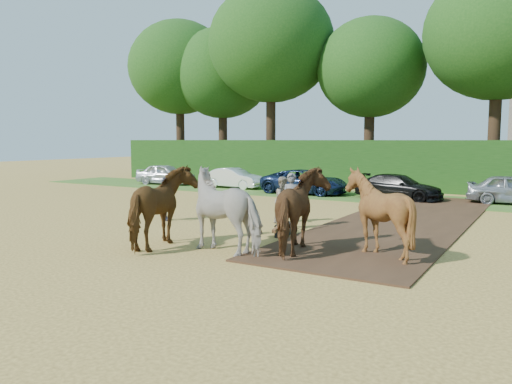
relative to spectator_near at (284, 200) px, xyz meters
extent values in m
plane|color=gold|center=(2.24, -4.44, -0.85)|extent=(120.00, 120.00, 0.00)
cube|color=#472D1C|center=(3.74, 2.56, -0.82)|extent=(4.50, 17.00, 0.05)
cube|color=#38601E|center=(2.24, 9.56, -0.83)|extent=(50.00, 5.00, 0.03)
cube|color=#14380F|center=(2.24, 14.06, 0.65)|extent=(46.00, 1.60, 3.00)
imported|color=tan|center=(0.00, 0.00, 0.00)|extent=(0.84, 0.96, 1.69)
imported|color=#292B37|center=(-4.04, -1.83, -0.03)|extent=(0.71, 1.04, 1.64)
imported|color=brown|center=(-0.98, -5.46, 0.29)|extent=(1.92, 2.93, 2.28)
imported|color=#BAB3A7|center=(0.86, -4.77, 0.29)|extent=(2.70, 2.48, 2.28)
imported|color=brown|center=(2.69, -4.08, 0.29)|extent=(1.92, 2.93, 2.28)
imported|color=brown|center=(4.53, -3.39, 0.29)|extent=(2.34, 2.49, 2.28)
cube|color=black|center=(1.13, -2.16, -0.66)|extent=(0.63, 1.04, 0.38)
cube|color=brown|center=(1.31, -2.78, -0.47)|extent=(0.52, 1.49, 0.11)
cylinder|color=brown|center=(0.74, -1.65, -0.25)|extent=(0.50, 1.04, 0.80)
cylinder|color=brown|center=(1.20, -1.52, -0.25)|extent=(0.21, 1.10, 0.80)
imported|color=gray|center=(0.78, -0.90, 0.11)|extent=(0.79, 0.63, 1.90)
imported|color=silver|center=(-14.08, 9.75, -0.15)|extent=(4.30, 2.20, 1.40)
imported|color=white|center=(-8.68, 9.94, -0.21)|extent=(3.90, 1.47, 1.27)
imported|color=#172548|center=(-3.48, 9.19, -0.16)|extent=(4.92, 2.29, 1.36)
imported|color=black|center=(1.72, 9.22, -0.21)|extent=(4.62, 2.39, 1.28)
cylinder|color=#382616|center=(-18.76, 17.06, 2.08)|extent=(0.70, 0.70, 5.85)
ellipsoid|color=#163F11|center=(-18.76, 17.06, 8.15)|extent=(8.40, 8.40, 7.73)
cylinder|color=#382616|center=(-14.76, 17.56, 1.85)|extent=(0.70, 0.70, 5.40)
ellipsoid|color=#163F11|center=(-14.76, 17.56, 7.48)|extent=(7.80, 7.80, 7.18)
cylinder|color=#382616|center=(-9.76, 16.56, 2.42)|extent=(0.70, 0.70, 6.53)
ellipsoid|color=#163F11|center=(-9.76, 16.56, 9.13)|extent=(9.20, 9.20, 8.46)
cylinder|color=#382616|center=(-2.76, 18.06, 1.74)|extent=(0.70, 0.70, 5.17)
ellipsoid|color=#163F11|center=(-2.76, 18.06, 7.10)|extent=(7.40, 7.40, 6.81)
cylinder|color=#382616|center=(5.24, 17.06, 2.19)|extent=(0.70, 0.70, 6.08)
ellipsoid|color=#163F11|center=(5.24, 17.06, 8.45)|extent=(8.60, 8.60, 7.91)
camera|label=1|loc=(8.36, -15.99, 2.17)|focal=35.00mm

